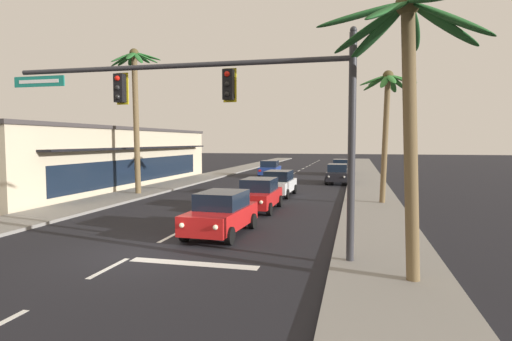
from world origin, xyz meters
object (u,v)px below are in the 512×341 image
(sedan_parked_mid_kerb, at_px, (337,174))
(palm_left_second, at_px, (135,94))
(sedan_fifth_in_queue, at_px, (278,183))
(palm_right_nearest, at_px, (409,65))
(sedan_parked_nearest_kerb, at_px, (341,167))
(traffic_signal_mast, at_px, (231,102))
(sedan_lead_at_stop_bar, at_px, (221,213))
(storefront_strip_left, at_px, (100,157))
(sedan_oncoming_far, at_px, (270,169))
(sedan_third_in_queue, at_px, (259,194))
(palm_right_second, at_px, (387,105))

(sedan_parked_mid_kerb, relative_size, palm_left_second, 0.46)
(sedan_fifth_in_queue, xyz_separation_m, palm_right_nearest, (6.25, -16.38, 4.66))
(sedan_fifth_in_queue, xyz_separation_m, sedan_parked_nearest_kerb, (3.40, 19.12, 0.00))
(traffic_signal_mast, height_order, palm_right_nearest, palm_right_nearest)
(traffic_signal_mast, xyz_separation_m, sedan_lead_at_stop_bar, (-1.32, 2.98, -4.01))
(sedan_fifth_in_queue, distance_m, palm_left_second, 11.23)
(sedan_lead_at_stop_bar, relative_size, sedan_fifth_in_queue, 1.00)
(traffic_signal_mast, bearing_deg, storefront_strip_left, 133.06)
(sedan_parked_mid_kerb, bearing_deg, traffic_signal_mast, -95.20)
(palm_right_nearest, bearing_deg, sedan_oncoming_far, 107.60)
(palm_left_second, distance_m, storefront_strip_left, 8.42)
(sedan_fifth_in_queue, relative_size, sedan_parked_nearest_kerb, 1.00)
(palm_left_second, bearing_deg, sedan_parked_nearest_kerb, 58.75)
(sedan_fifth_in_queue, distance_m, storefront_strip_left, 15.32)
(sedan_parked_mid_kerb, distance_m, storefront_strip_left, 19.77)
(traffic_signal_mast, xyz_separation_m, storefront_strip_left, (-16.30, 17.45, -2.49))
(sedan_lead_at_stop_bar, distance_m, sedan_oncoming_far, 26.72)
(sedan_third_in_queue, bearing_deg, palm_right_nearest, -59.20)
(sedan_parked_nearest_kerb, relative_size, storefront_strip_left, 0.17)
(sedan_fifth_in_queue, distance_m, sedan_parked_mid_kerb, 9.90)
(sedan_parked_mid_kerb, bearing_deg, sedan_fifth_in_queue, -110.46)
(sedan_parked_nearest_kerb, xyz_separation_m, sedan_parked_mid_kerb, (0.06, -9.84, 0.00))
(sedan_parked_nearest_kerb, distance_m, palm_left_second, 25.27)
(sedan_fifth_in_queue, relative_size, palm_left_second, 0.46)
(traffic_signal_mast, height_order, sedan_parked_mid_kerb, traffic_signal_mast)
(sedan_fifth_in_queue, bearing_deg, palm_left_second, -168.58)
(sedan_oncoming_far, relative_size, storefront_strip_left, 0.17)
(sedan_fifth_in_queue, distance_m, palm_right_second, 8.61)
(sedan_parked_nearest_kerb, relative_size, palm_right_second, 0.59)
(sedan_third_in_queue, distance_m, sedan_oncoming_far, 20.82)
(traffic_signal_mast, height_order, sedan_fifth_in_queue, traffic_signal_mast)
(sedan_third_in_queue, xyz_separation_m, palm_left_second, (-9.41, 4.10, 5.92))
(storefront_strip_left, bearing_deg, sedan_lead_at_stop_bar, -43.99)
(sedan_parked_mid_kerb, xyz_separation_m, palm_right_nearest, (2.78, -25.65, 4.66))
(sedan_fifth_in_queue, distance_m, sedan_oncoming_far, 14.94)
(sedan_oncoming_far, height_order, palm_left_second, palm_left_second)
(sedan_parked_mid_kerb, relative_size, palm_right_nearest, 0.61)
(sedan_fifth_in_queue, xyz_separation_m, palm_right_second, (6.67, -2.52, 4.82))
(palm_right_nearest, bearing_deg, sedan_third_in_queue, 120.80)
(sedan_parked_nearest_kerb, bearing_deg, sedan_fifth_in_queue, -100.08)
(sedan_third_in_queue, distance_m, palm_right_nearest, 12.96)
(palm_left_second, relative_size, palm_right_second, 1.28)
(sedan_parked_mid_kerb, xyz_separation_m, storefront_strip_left, (-18.51, -6.80, 1.51))
(storefront_strip_left, bearing_deg, traffic_signal_mast, -46.94)
(storefront_strip_left, bearing_deg, palm_right_second, -12.96)
(palm_right_nearest, bearing_deg, sedan_fifth_in_queue, 110.88)
(sedan_lead_at_stop_bar, distance_m, sedan_parked_mid_kerb, 21.55)
(sedan_fifth_in_queue, bearing_deg, sedan_third_in_queue, -89.46)
(sedan_lead_at_stop_bar, height_order, palm_left_second, palm_left_second)
(palm_right_second, bearing_deg, palm_left_second, 177.75)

